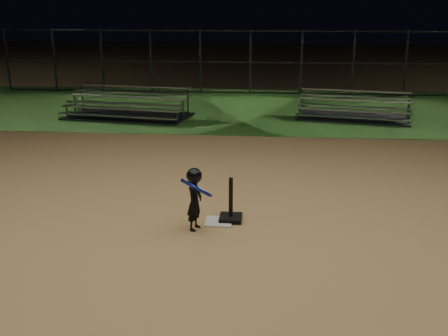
# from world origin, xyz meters

# --- Properties ---
(ground) EXTENTS (80.00, 80.00, 0.00)m
(ground) POSITION_xyz_m (0.00, 0.00, 0.00)
(ground) COLOR tan
(ground) RESTS_ON ground
(grass_strip) EXTENTS (60.00, 8.00, 0.01)m
(grass_strip) POSITION_xyz_m (0.00, 10.00, 0.01)
(grass_strip) COLOR #23501A
(grass_strip) RESTS_ON ground
(home_plate) EXTENTS (0.45, 0.45, 0.02)m
(home_plate) POSITION_xyz_m (0.00, 0.00, 0.01)
(home_plate) COLOR beige
(home_plate) RESTS_ON ground
(batting_tee) EXTENTS (0.38, 0.38, 0.75)m
(batting_tee) POSITION_xyz_m (0.19, 0.10, 0.16)
(batting_tee) COLOR black
(batting_tee) RESTS_ON home_plate
(child_batter) EXTENTS (0.47, 0.52, 1.05)m
(child_batter) POSITION_xyz_m (-0.36, -0.31, 0.56)
(child_batter) COLOR black
(child_batter) RESTS_ON ground
(bleacher_left) EXTENTS (4.12, 2.46, 0.95)m
(bleacher_left) POSITION_xyz_m (-3.73, 8.13, 0.20)
(bleacher_left) COLOR #ACACB1
(bleacher_left) RESTS_ON ground
(bleacher_right) EXTENTS (3.70, 2.31, 0.84)m
(bleacher_right) POSITION_xyz_m (3.45, 8.55, 0.17)
(bleacher_right) COLOR silver
(bleacher_right) RESTS_ON ground
(backstop_fence) EXTENTS (20.08, 0.08, 2.50)m
(backstop_fence) POSITION_xyz_m (0.00, 13.00, 1.25)
(backstop_fence) COLOR #38383D
(backstop_fence) RESTS_ON ground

